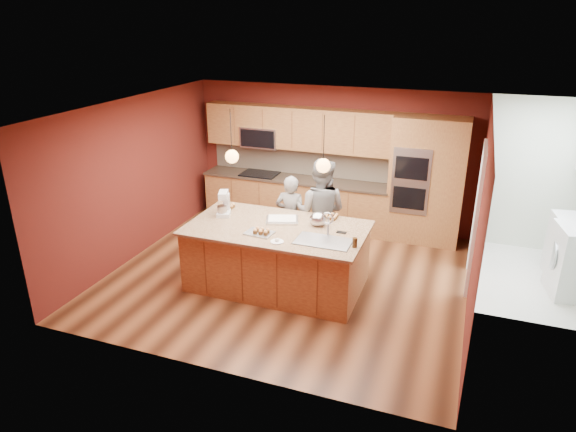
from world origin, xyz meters
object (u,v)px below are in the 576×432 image
at_px(stand_mixer, 224,205).
at_px(mixing_bowl, 318,219).
at_px(island, 278,256).
at_px(person_left, 291,218).
at_px(person_right, 320,212).

bearing_deg(stand_mixer, mixing_bowl, -15.88).
distance_m(stand_mixer, mixing_bowl, 1.53).
relative_size(island, mixing_bowl, 10.33).
distance_m(island, stand_mixer, 1.18).
relative_size(island, person_left, 1.81).
xyz_separation_m(island, mixing_bowl, (0.55, 0.27, 0.58)).
relative_size(person_left, mixing_bowl, 5.70).
distance_m(person_left, person_right, 0.54).
height_order(person_left, mixing_bowl, person_left).
distance_m(person_right, mixing_bowl, 0.78).
bearing_deg(person_left, person_right, 176.57).
height_order(person_left, person_right, person_right).
distance_m(island, person_left, 1.04).
bearing_deg(island, stand_mixer, 170.34).
distance_m(person_right, stand_mixer, 1.60).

